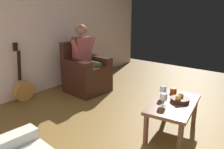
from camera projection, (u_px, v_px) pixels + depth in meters
ground_plane at (186, 133)px, 2.85m from camera, size 6.75×6.75×0.00m
wall_back at (46, 23)px, 4.16m from camera, size 5.85×0.06×2.62m
armchair at (86, 74)px, 4.24m from camera, size 0.75×0.76×0.97m
person_seated at (86, 57)px, 4.13m from camera, size 0.61×0.56×1.29m
coffee_table at (173, 108)px, 2.77m from camera, size 0.97×0.62×0.43m
guitar at (24, 89)px, 3.82m from camera, size 0.36×0.22×1.03m
wine_glass_near at (163, 90)px, 2.87m from camera, size 0.09×0.09×0.16m
wine_glass_far at (163, 97)px, 2.64m from camera, size 0.09×0.09×0.15m
fruit_bowl at (180, 99)px, 2.77m from camera, size 0.24×0.24×0.11m
candle_jar at (173, 90)px, 3.06m from camera, size 0.09×0.09×0.07m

